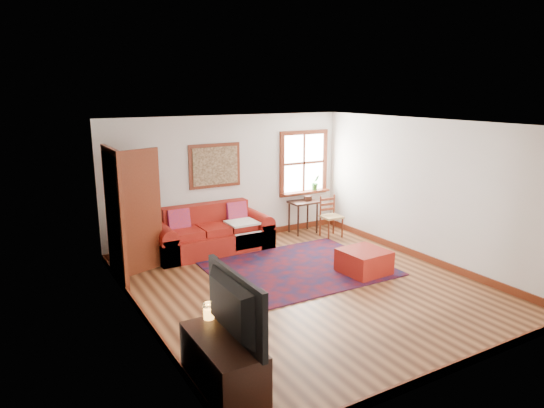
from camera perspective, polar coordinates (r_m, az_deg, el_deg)
ground at (r=7.62m, az=4.03°, el=-9.66°), size 5.50×5.50×0.00m
room_envelope at (r=7.16m, az=4.18°, el=2.65°), size 5.04×5.54×2.52m
window at (r=10.39m, az=3.94°, el=4.10°), size 1.18×0.20×1.38m
doorway at (r=8.00m, az=-16.51°, el=-0.99°), size 0.89×1.08×2.14m
framed_artwork at (r=9.37m, az=-6.72°, el=4.50°), size 1.05×0.07×0.85m
persian_rug at (r=8.32m, az=3.10°, el=-7.56°), size 2.89×2.32×0.02m
red_leather_sofa at (r=9.19m, az=-7.08°, el=-3.77°), size 2.20×0.91×0.86m
red_ottoman at (r=8.20m, az=10.76°, el=-6.69°), size 0.73×0.73×0.40m
side_table at (r=10.21m, az=3.69°, el=-0.34°), size 0.57×0.43×0.69m
ladder_back_chair at (r=10.06m, az=6.85°, el=-1.27°), size 0.41×0.40×0.85m
media_cabinet at (r=5.07m, az=-5.78°, el=-18.50°), size 0.49×1.10×0.60m
television at (r=4.75m, az=-5.60°, el=-12.02°), size 0.15×1.17×0.67m
candle_hurricane at (r=5.27m, az=-7.47°, el=-12.46°), size 0.12×0.12×0.18m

